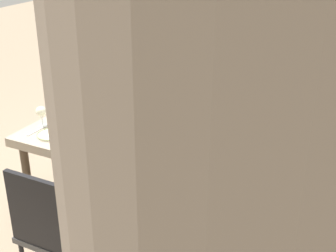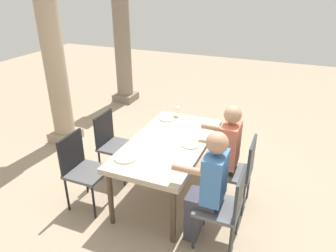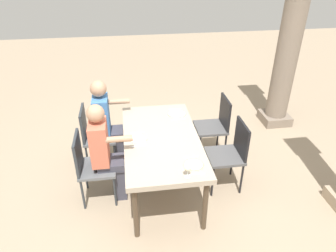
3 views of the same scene
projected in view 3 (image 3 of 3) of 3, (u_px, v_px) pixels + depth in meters
ground_plane at (162, 185)px, 4.19m from camera, size 16.00×16.00×0.00m
dining_table at (161, 142)px, 3.84m from camera, size 1.73×0.92×0.76m
chair_west_north at (216, 123)px, 4.54m from camera, size 0.44×0.44×0.94m
chair_west_south at (94, 133)px, 4.34m from camera, size 0.44×0.44×0.91m
chair_mid_north at (231, 151)px, 3.95m from camera, size 0.44×0.44×0.93m
chair_mid_south at (90, 164)px, 3.74m from camera, size 0.44×0.44×0.92m
diner_woman_green at (107, 121)px, 4.27m from camera, size 0.35×0.50×1.30m
diner_man_white at (106, 151)px, 3.67m from camera, size 0.35×0.49×1.31m
stone_column_near at (290, 41)px, 4.94m from camera, size 0.47×0.47×3.01m
plate_0 at (177, 114)px, 4.32m from camera, size 0.25×0.25×0.02m
fork_0 at (175, 109)px, 4.45m from camera, size 0.02×0.17×0.01m
spoon_0 at (179, 119)px, 4.19m from camera, size 0.02×0.17×0.01m
plate_1 at (138, 139)px, 3.76m from camera, size 0.22×0.22×0.02m
fork_1 at (137, 133)px, 3.89m from camera, size 0.02×0.17×0.01m
spoon_1 at (139, 146)px, 3.64m from camera, size 0.02×0.17×0.01m
plate_2 at (194, 165)px, 3.32m from camera, size 0.21×0.21×0.02m
wine_glass_2 at (188, 168)px, 3.11m from camera, size 0.08×0.08×0.16m
fork_2 at (191, 157)px, 3.45m from camera, size 0.03×0.17×0.01m
spoon_2 at (197, 174)px, 3.20m from camera, size 0.02×0.17×0.01m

